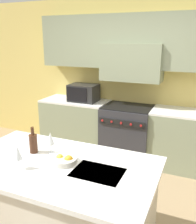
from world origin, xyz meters
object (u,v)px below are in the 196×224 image
at_px(wine_glass_far, 50,139).
at_px(fruit_bowl, 64,160).
at_px(range_stove, 127,133).
at_px(microwave, 84,93).
at_px(wine_bottle, 33,143).
at_px(wine_glass_near, 18,153).

distance_m(wine_glass_far, fruit_bowl, 0.29).
height_order(range_stove, microwave, microwave).
distance_m(wine_bottle, wine_glass_far, 0.18).
relative_size(range_stove, fruit_bowl, 3.78).
xyz_separation_m(range_stove, wine_bottle, (-0.39, -2.01, 0.55)).
xyz_separation_m(range_stove, microwave, (-0.83, 0.02, 0.63)).
bearing_deg(wine_glass_near, microwave, 102.56).
bearing_deg(wine_glass_far, range_stove, 83.34).
height_order(wine_glass_near, fruit_bowl, wine_glass_near).
relative_size(microwave, wine_bottle, 1.82).
distance_m(range_stove, fruit_bowl, 2.13).
bearing_deg(wine_glass_near, wine_bottle, 104.71).
bearing_deg(microwave, wine_glass_far, -72.89).
distance_m(wine_glass_near, fruit_bowl, 0.42).
relative_size(range_stove, wine_glass_far, 4.30).
xyz_separation_m(wine_bottle, wine_glass_near, (0.09, -0.33, 0.05)).
bearing_deg(fruit_bowl, wine_glass_far, 150.69).
bearing_deg(wine_glass_far, microwave, 107.11).
xyz_separation_m(range_stove, fruit_bowl, (0.00, -2.08, 0.47)).
bearing_deg(fruit_bowl, microwave, 111.76).
height_order(wine_bottle, fruit_bowl, wine_bottle).
height_order(microwave, fruit_bowl, microwave).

